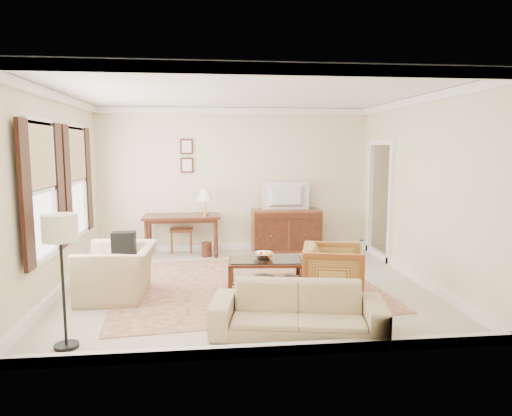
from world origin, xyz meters
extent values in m
cube|color=beige|center=(0.00, 0.00, 0.00)|extent=(5.50, 5.00, 0.01)
cube|color=white|center=(0.00, 0.00, 2.90)|extent=(5.50, 5.00, 0.01)
cube|color=beige|center=(0.00, 2.50, 1.45)|extent=(5.50, 0.01, 2.90)
cube|color=beige|center=(0.00, -2.50, 1.45)|extent=(5.50, 0.01, 2.90)
cube|color=beige|center=(-2.75, 0.00, 1.45)|extent=(0.01, 5.00, 2.90)
cube|color=beige|center=(2.75, 0.00, 1.45)|extent=(0.01, 5.00, 2.90)
cube|color=beige|center=(4.25, 1.15, 0.00)|extent=(3.00, 2.70, 0.01)
cube|color=maroon|center=(-0.02, -0.03, 0.01)|extent=(4.17, 3.67, 0.01)
cube|color=#532617|center=(-1.06, 2.03, 0.77)|extent=(1.46, 0.73, 0.05)
cylinder|color=#532617|center=(-1.71, 1.75, 0.37)|extent=(0.07, 0.07, 0.75)
cylinder|color=#532617|center=(-0.41, 1.75, 0.37)|extent=(0.07, 0.07, 0.75)
cylinder|color=#532617|center=(-1.71, 2.32, 0.37)|extent=(0.07, 0.07, 0.75)
cylinder|color=#532617|center=(-0.41, 2.32, 0.37)|extent=(0.07, 0.07, 0.75)
cube|color=brown|center=(1.03, 2.20, 0.43)|extent=(1.39, 0.53, 0.85)
imported|color=black|center=(1.03, 2.18, 1.31)|extent=(0.92, 0.53, 0.12)
cube|color=#532617|center=(0.28, -0.27, 0.42)|extent=(1.15, 0.74, 0.04)
cube|color=silver|center=(0.28, -0.27, 0.46)|extent=(1.08, 0.67, 0.01)
cube|color=silver|center=(0.28, -0.27, 0.15)|extent=(1.06, 0.65, 0.02)
cube|color=#532617|center=(-0.26, -0.52, 0.21)|extent=(0.07, 0.07, 0.42)
cube|color=#532617|center=(0.77, -0.61, 0.21)|extent=(0.07, 0.07, 0.42)
cube|color=#532617|center=(-0.21, 0.06, 0.21)|extent=(0.07, 0.07, 0.42)
cube|color=#532617|center=(0.82, -0.03, 0.21)|extent=(0.07, 0.07, 0.42)
imported|color=silver|center=(0.25, -0.20, 0.52)|extent=(0.42, 0.42, 0.10)
imported|color=brown|center=(0.19, -0.29, 0.18)|extent=(0.26, 0.17, 0.38)
imported|color=brown|center=(0.55, -0.27, 0.18)|extent=(0.26, 0.15, 0.38)
imported|color=brown|center=(1.17, -0.79, 0.42)|extent=(0.94, 0.98, 0.83)
imported|color=#CCB48A|center=(-1.84, -0.39, 0.49)|extent=(0.78, 1.15, 0.98)
cube|color=black|center=(-1.77, -0.26, 0.74)|extent=(0.24, 0.34, 0.40)
imported|color=#CCB48A|center=(0.43, -1.95, 0.38)|extent=(2.01, 0.92, 0.76)
cylinder|color=black|center=(-2.08, -2.04, 0.02)|extent=(0.25, 0.25, 0.04)
cylinder|color=black|center=(-2.08, -2.04, 0.61)|extent=(0.03, 0.03, 1.20)
cylinder|color=silver|center=(-2.08, -2.04, 1.29)|extent=(0.35, 0.35, 0.28)
camera|label=1|loc=(-0.58, -6.82, 2.10)|focal=32.00mm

